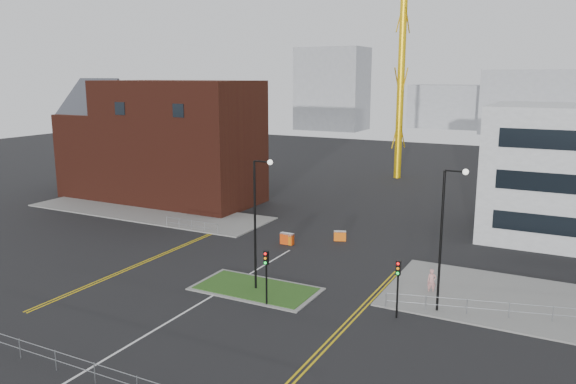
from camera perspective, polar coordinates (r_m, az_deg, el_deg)
ground at (r=34.62m, az=-13.20°, el=-13.39°), size 200.00×200.00×0.00m
pavement_left at (r=62.85m, az=-14.11°, el=-1.93°), size 28.00×8.00×0.12m
island_kerb at (r=39.47m, az=-3.29°, el=-9.81°), size 8.60×4.60×0.08m
grass_island at (r=39.46m, az=-3.29°, el=-9.78°), size 8.00×4.00×0.12m
brick_building at (r=68.07m, az=-12.94°, el=4.96°), size 24.20×10.07×14.24m
streetlamp_island at (r=37.72m, az=-3.10°, el=-2.25°), size 1.46×0.36×9.18m
streetlamp_right_near at (r=35.35m, az=15.68°, el=-3.64°), size 1.46×0.36×9.18m
traffic_light_island at (r=36.01m, az=-2.23°, el=-7.66°), size 0.28×0.33×3.65m
traffic_light_right at (r=34.82m, az=11.11°, el=-8.57°), size 0.28×0.33×3.65m
railing_front at (r=30.50m, az=-20.88°, el=-15.85°), size 24.05×0.05×1.10m
railing_left at (r=54.11m, az=-9.77°, el=-3.19°), size 6.05×0.05×1.10m
railing_right at (r=37.61m, az=25.33°, el=-10.88°), size 19.05×5.05×1.10m
centre_line at (r=36.00m, az=-11.10°, el=-12.27°), size 0.15×30.00×0.01m
yellow_left_a at (r=47.17m, az=-13.67°, el=-6.53°), size 0.12×24.00×0.01m
yellow_left_b at (r=46.98m, az=-13.39°, el=-6.59°), size 0.12×24.00×0.01m
yellow_right_a at (r=34.79m, az=5.93°, el=-12.99°), size 0.12×20.00×0.01m
yellow_right_b at (r=34.69m, az=6.40°, el=-13.07°), size 0.12×20.00×0.01m
skyline_a at (r=155.92m, az=4.51°, el=10.39°), size 18.00×12.00×22.00m
skyline_b at (r=154.03m, az=23.62°, el=8.33°), size 24.00×12.00×16.00m
skyline_d at (r=166.25m, az=17.57°, el=8.25°), size 30.00×12.00×12.00m
pedestrian at (r=39.72m, az=14.39°, el=-8.78°), size 0.72×0.60×1.70m
barrier_left at (r=49.33m, az=-0.09°, el=-4.71°), size 1.22×0.42×1.02m
barrier_mid at (r=50.58m, az=5.30°, el=-4.42°), size 1.13×0.75×0.91m
barrier_right at (r=49.36m, az=-0.09°, el=-4.79°), size 1.09×0.50×0.89m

